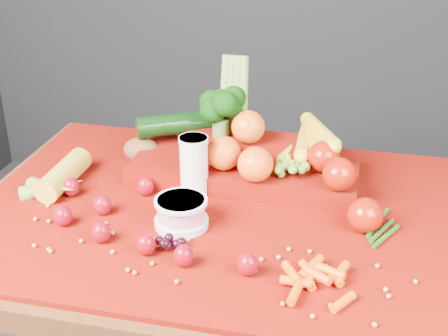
% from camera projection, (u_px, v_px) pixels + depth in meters
% --- Properties ---
extents(table, '(1.10, 0.80, 0.75)m').
position_uv_depth(table, '(222.00, 250.00, 1.39)').
color(table, '#3E1F0E').
rests_on(table, ground).
extents(red_cloth, '(1.05, 0.75, 0.01)m').
position_uv_depth(red_cloth, '(222.00, 211.00, 1.34)').
color(red_cloth, '#690703').
rests_on(red_cloth, table).
extents(milk_glass, '(0.06, 0.06, 0.14)m').
position_uv_depth(milk_glass, '(194.00, 165.00, 1.36)').
color(milk_glass, silver).
rests_on(milk_glass, red_cloth).
extents(yogurt_bowl, '(0.11, 0.11, 0.06)m').
position_uv_depth(yogurt_bowl, '(181.00, 212.00, 1.27)').
color(yogurt_bowl, silver).
rests_on(yogurt_bowl, red_cloth).
extents(strawberry_scatter, '(0.48, 0.28, 0.05)m').
position_uv_depth(strawberry_scatter, '(129.00, 220.00, 1.25)').
color(strawberry_scatter, maroon).
rests_on(strawberry_scatter, red_cloth).
extents(dark_grape_cluster, '(0.06, 0.05, 0.03)m').
position_uv_depth(dark_grape_cluster, '(172.00, 244.00, 1.19)').
color(dark_grape_cluster, black).
rests_on(dark_grape_cluster, red_cloth).
extents(soybean_scatter, '(0.84, 0.24, 0.01)m').
position_uv_depth(soybean_scatter, '(197.00, 259.00, 1.16)').
color(soybean_scatter, '#A68347').
rests_on(soybean_scatter, red_cloth).
extents(corn_ear, '(0.18, 0.23, 0.06)m').
position_uv_depth(corn_ear, '(56.00, 184.00, 1.40)').
color(corn_ear, gold).
rests_on(corn_ear, red_cloth).
extents(potato, '(0.09, 0.07, 0.06)m').
position_uv_depth(potato, '(142.00, 150.00, 1.53)').
color(potato, brown).
rests_on(potato, red_cloth).
extents(baby_carrot_pile, '(0.18, 0.18, 0.03)m').
position_uv_depth(baby_carrot_pile, '(317.00, 279.00, 1.09)').
color(baby_carrot_pile, '#EC4D08').
rests_on(baby_carrot_pile, red_cloth).
extents(green_bean_pile, '(0.14, 0.12, 0.01)m').
position_uv_depth(green_bean_pile, '(377.00, 227.00, 1.26)').
color(green_bean_pile, '#1D5112').
rests_on(green_bean_pile, red_cloth).
extents(produce_mound, '(0.60, 0.38, 0.27)m').
position_uv_depth(produce_mound, '(253.00, 155.00, 1.44)').
color(produce_mound, '#690703').
rests_on(produce_mound, red_cloth).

